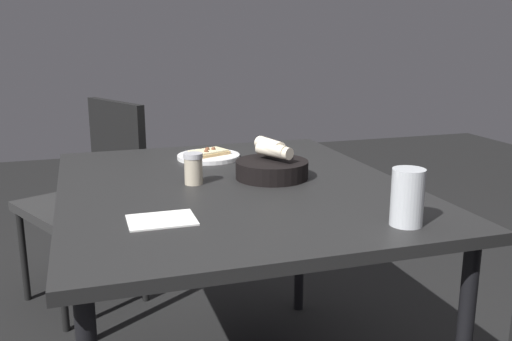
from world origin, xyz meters
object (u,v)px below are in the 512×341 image
at_px(pizza_plate, 209,156).
at_px(bread_basket, 272,166).
at_px(chair_far, 96,187).
at_px(beer_glass, 407,200).
at_px(dining_table, 233,202).
at_px(pepper_shaker, 193,170).

distance_m(pizza_plate, bread_basket, 0.35).
xyz_separation_m(bread_basket, chair_far, (-0.51, 0.90, -0.27)).
height_order(bread_basket, beer_glass, beer_glass).
xyz_separation_m(dining_table, pepper_shaker, (-0.11, 0.03, 0.10)).
distance_m(bread_basket, chair_far, 1.07).
bearing_deg(chair_far, dining_table, -68.08).
distance_m(pizza_plate, chair_far, 0.73).
bearing_deg(pizza_plate, bread_basket, -68.60).
height_order(dining_table, bread_basket, bread_basket).
relative_size(dining_table, pepper_shaker, 12.72).
height_order(pizza_plate, pepper_shaker, pepper_shaker).
bearing_deg(chair_far, beer_glass, -64.68).
distance_m(bread_basket, pepper_shaker, 0.25).
bearing_deg(pepper_shaker, bread_basket, -0.58).
bearing_deg(beer_glass, bread_basket, 107.09).
distance_m(beer_glass, pepper_shaker, 0.64).
relative_size(pizza_plate, chair_far, 0.25).
distance_m(beer_glass, chair_far, 1.58).
bearing_deg(bread_basket, dining_table, -167.23).
height_order(dining_table, chair_far, chair_far).
bearing_deg(pizza_plate, beer_glass, -71.20).
xyz_separation_m(dining_table, bread_basket, (0.13, 0.03, 0.09)).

